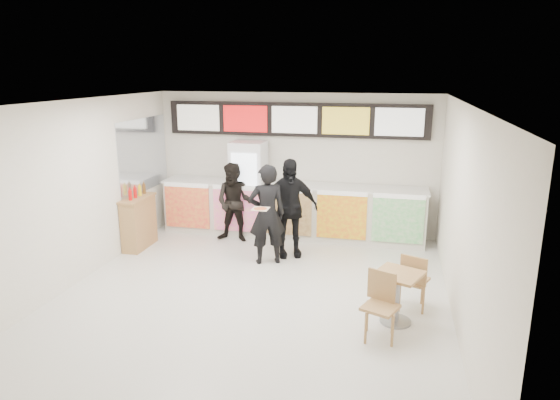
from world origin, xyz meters
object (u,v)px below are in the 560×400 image
(customer_mid, at_px, (289,208))
(condiment_ledge, at_px, (139,222))
(service_counter, at_px, (291,210))
(cafe_table, at_px, (397,288))
(customer_left, at_px, (235,203))
(customer_main, at_px, (267,214))
(drinks_fridge, at_px, (249,188))

(customer_mid, height_order, condiment_ledge, customer_mid)
(customer_mid, relative_size, condiment_ledge, 1.53)
(service_counter, relative_size, cafe_table, 3.58)
(condiment_ledge, bearing_deg, customer_left, 24.66)
(customer_left, height_order, customer_mid, customer_mid)
(service_counter, bearing_deg, condiment_ledge, -154.53)
(condiment_ledge, bearing_deg, customer_main, -4.90)
(service_counter, xyz_separation_m, customer_mid, (0.18, -1.13, 0.37))
(drinks_fridge, bearing_deg, customer_main, -63.07)
(customer_left, bearing_deg, customer_main, -46.33)
(customer_main, distance_m, customer_mid, 0.54)
(drinks_fridge, distance_m, condiment_ledge, 2.37)
(service_counter, distance_m, cafe_table, 4.02)
(drinks_fridge, xyz_separation_m, customer_left, (-0.14, -0.56, -0.18))
(customer_main, bearing_deg, customer_left, -70.35)
(service_counter, distance_m, customer_left, 1.23)
(service_counter, relative_size, condiment_ledge, 4.51)
(customer_mid, bearing_deg, service_counter, 78.18)
(service_counter, relative_size, drinks_fridge, 2.78)
(service_counter, height_order, customer_main, customer_main)
(customer_left, height_order, condiment_ledge, customer_left)
(service_counter, distance_m, customer_mid, 1.20)
(customer_mid, bearing_deg, cafe_table, -68.79)
(service_counter, relative_size, customer_main, 3.01)
(customer_left, relative_size, condiment_ledge, 1.33)
(customer_left, xyz_separation_m, customer_mid, (1.25, -0.59, 0.12))
(service_counter, bearing_deg, cafe_table, -56.93)
(service_counter, height_order, condiment_ledge, condiment_ledge)
(service_counter, xyz_separation_m, customer_left, (-1.08, -0.54, 0.25))
(customer_mid, bearing_deg, customer_left, 134.18)
(customer_left, bearing_deg, service_counter, 27.82)
(customer_mid, relative_size, cafe_table, 1.21)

